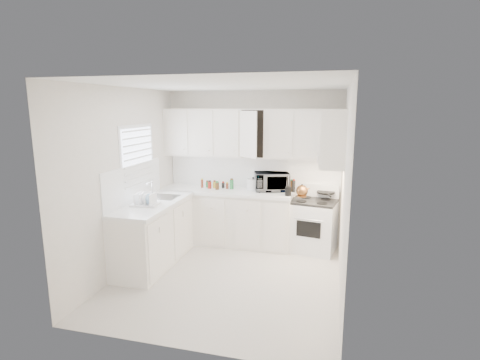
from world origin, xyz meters
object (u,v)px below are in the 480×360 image
(tea_kettle, at_px, (302,190))
(utensil_crock, at_px, (288,185))
(dish_rack, at_px, (145,198))
(stove, at_px, (313,219))
(microwave, at_px, (272,179))
(rice_cooker, at_px, (253,183))

(tea_kettle, bearing_deg, utensil_crock, -175.85)
(tea_kettle, relative_size, dish_rack, 0.62)
(stove, xyz_separation_m, microwave, (-0.71, 0.12, 0.59))
(rice_cooker, bearing_deg, utensil_crock, -23.41)
(tea_kettle, distance_m, dish_rack, 2.39)
(microwave, xyz_separation_m, dish_rack, (-1.59, -1.39, -0.09))
(microwave, height_order, rice_cooker, microwave)
(utensil_crock, bearing_deg, dish_rack, -150.43)
(stove, relative_size, microwave, 1.95)
(microwave, relative_size, rice_cooker, 2.58)
(stove, bearing_deg, dish_rack, -141.39)
(tea_kettle, relative_size, utensil_crock, 0.70)
(stove, distance_m, microwave, 0.93)
(stove, bearing_deg, utensil_crock, -144.65)
(utensil_crock, bearing_deg, tea_kettle, 7.59)
(tea_kettle, bearing_deg, dish_rack, -155.78)
(stove, height_order, dish_rack, dish_rack)
(utensil_crock, height_order, dish_rack, utensil_crock)
(microwave, height_order, dish_rack, microwave)
(tea_kettle, relative_size, rice_cooker, 1.08)
(dish_rack, bearing_deg, microwave, 36.40)
(stove, distance_m, utensil_crock, 0.72)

